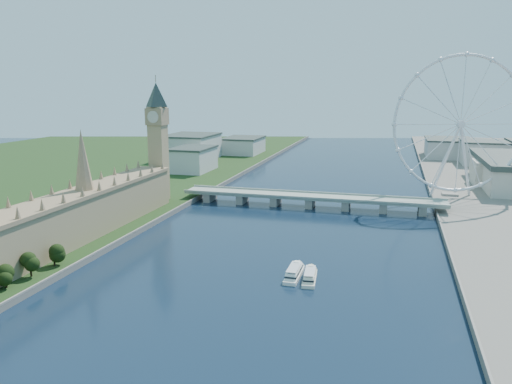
% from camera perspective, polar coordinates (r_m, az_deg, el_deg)
% --- Properties ---
extents(parliament_range, '(24.00, 200.00, 70.00)m').
position_cam_1_polar(parliament_range, '(347.49, -18.82, -2.15)').
color(parliament_range, tan).
rests_on(parliament_range, ground).
extents(big_ben, '(20.02, 20.02, 110.00)m').
position_cam_1_polar(big_ben, '(432.44, -11.20, 7.35)').
color(big_ben, tan).
rests_on(big_ben, ground).
extents(westminster_bridge, '(220.00, 22.00, 9.50)m').
position_cam_1_polar(westminster_bridge, '(422.95, 6.24, -0.81)').
color(westminster_bridge, gray).
rests_on(westminster_bridge, ground).
extents(london_eye, '(113.60, 39.12, 124.30)m').
position_cam_1_polar(london_eye, '(467.08, 22.35, 7.13)').
color(london_eye, silver).
rests_on(london_eye, ground).
extents(county_hall, '(54.00, 144.00, 35.00)m').
position_cam_1_polar(county_hall, '(557.64, 26.55, 0.38)').
color(county_hall, beige).
rests_on(county_hall, ground).
extents(city_skyline, '(505.00, 280.00, 32.00)m').
position_cam_1_polar(city_skyline, '(673.24, 13.17, 4.55)').
color(city_skyline, beige).
rests_on(city_skyline, ground).
extents(tour_boat_near, '(7.36, 28.58, 6.30)m').
position_cam_1_polar(tour_boat_near, '(269.41, 4.36, -9.68)').
color(tour_boat_near, white).
rests_on(tour_boat_near, ground).
extents(tour_boat_far, '(9.22, 27.40, 5.91)m').
position_cam_1_polar(tour_boat_far, '(265.93, 6.15, -10.01)').
color(tour_boat_far, silver).
rests_on(tour_boat_far, ground).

